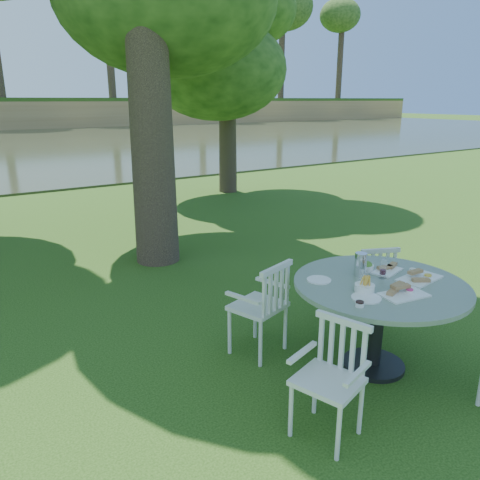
# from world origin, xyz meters

# --- Properties ---
(ground) EXTENTS (140.00, 140.00, 0.00)m
(ground) POSITION_xyz_m (0.00, 0.00, 0.00)
(ground) COLOR #18390B
(ground) RESTS_ON ground
(table) EXTENTS (1.51, 1.51, 0.83)m
(table) POSITION_xyz_m (0.34, -1.50, 0.69)
(table) COLOR black
(table) RESTS_ON ground
(chair_ne) EXTENTS (0.55, 0.54, 0.85)m
(chair_ne) POSITION_xyz_m (1.09, -0.81, 0.50)
(chair_ne) COLOR silver
(chair_ne) RESTS_ON ground
(chair_nw) EXTENTS (0.58, 0.56, 0.93)m
(chair_nw) POSITION_xyz_m (-0.35, -0.77, 0.55)
(chair_nw) COLOR silver
(chair_nw) RESTS_ON ground
(chair_sw) EXTENTS (0.52, 0.54, 0.86)m
(chair_sw) POSITION_xyz_m (-0.58, -1.90, 0.51)
(chair_sw) COLOR silver
(chair_sw) RESTS_ON ground
(tableware) EXTENTS (1.13, 0.88, 0.22)m
(tableware) POSITION_xyz_m (0.34, -1.45, 0.87)
(tableware) COLOR white
(tableware) RESTS_ON table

